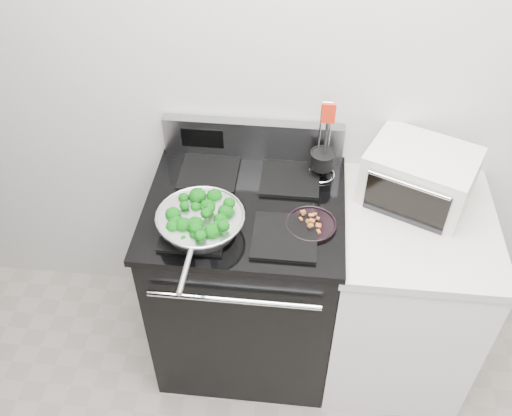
# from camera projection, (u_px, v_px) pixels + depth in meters

# --- Properties ---
(back_wall) EXTENTS (4.00, 0.02, 2.70)m
(back_wall) POSITION_uv_depth(u_px,v_px,m) (331.00, 74.00, 2.20)
(back_wall) COLOR beige
(back_wall) RESTS_ON ground
(gas_range) EXTENTS (0.79, 0.69, 1.13)m
(gas_range) POSITION_uv_depth(u_px,v_px,m) (246.00, 278.00, 2.57)
(gas_range) COLOR black
(gas_range) RESTS_ON floor
(counter) EXTENTS (0.62, 0.68, 0.92)m
(counter) POSITION_uv_depth(u_px,v_px,m) (399.00, 295.00, 2.53)
(counter) COLOR white
(counter) RESTS_ON floor
(skillet) EXTENTS (0.33, 0.53, 0.07)m
(skillet) POSITION_uv_depth(u_px,v_px,m) (200.00, 222.00, 2.10)
(skillet) COLOR silver
(skillet) RESTS_ON gas_range
(broccoli_pile) EXTENTS (0.26, 0.26, 0.09)m
(broccoli_pile) POSITION_uv_depth(u_px,v_px,m) (200.00, 218.00, 2.09)
(broccoli_pile) COLOR black
(broccoli_pile) RESTS_ON skillet
(bacon_plate) EXTENTS (0.20, 0.20, 0.04)m
(bacon_plate) POSITION_uv_depth(u_px,v_px,m) (311.00, 222.00, 2.15)
(bacon_plate) COLOR black
(bacon_plate) RESTS_ON gas_range
(utensil_holder) EXTENTS (0.12, 0.12, 0.36)m
(utensil_holder) POSITION_uv_depth(u_px,v_px,m) (322.00, 163.00, 2.33)
(utensil_holder) COLOR silver
(utensil_holder) RESTS_ON gas_range
(toaster_oven) EXTENTS (0.49, 0.44, 0.23)m
(toaster_oven) POSITION_uv_depth(u_px,v_px,m) (419.00, 176.00, 2.24)
(toaster_oven) COLOR beige
(toaster_oven) RESTS_ON counter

